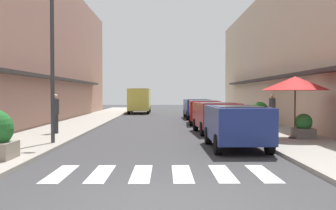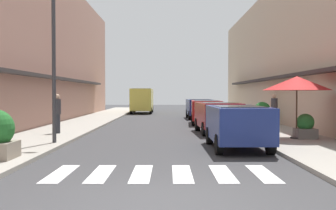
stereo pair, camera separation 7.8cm
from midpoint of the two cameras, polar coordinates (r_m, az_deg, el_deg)
The scene contains 17 objects.
ground_plane at distance 23.81m, azimuth -0.50°, elevation -2.95°, with size 91.73×91.73×0.00m, color #38383A.
sidewalk_left at distance 24.37m, azimuth -12.60°, elevation -2.75°, with size 3.12×58.37×0.12m, color #9E998E.
sidewalk_right at distance 24.32m, azimuth 11.62°, elevation -2.75°, with size 3.12×58.37×0.12m, color #9E998E.
building_row_left at distance 26.65m, azimuth -20.78°, elevation 7.76°, with size 5.50×39.53×9.61m.
building_row_right at distance 26.53m, azimuth 19.84°, elevation 6.79°, with size 5.50×39.53×8.67m.
crosswalk at distance 9.77m, azimuth -0.88°, elevation -9.48°, with size 5.20×2.20×0.01m.
parked_car_near at distance 14.11m, azimuth 9.50°, elevation -2.34°, with size 1.84×4.03×1.47m.
parked_car_mid at distance 19.62m, azimuth 6.74°, elevation -1.24°, with size 1.97×4.01×1.47m.
parked_car_far at distance 25.49m, azimuth 5.13°, elevation -0.59°, with size 1.97×4.38×1.47m.
parked_car_distant at distance 31.05m, azimuth 4.16°, elevation -0.20°, with size 1.89×4.09×1.47m.
delivery_van at distance 39.59m, azimuth -3.80°, elevation 0.88°, with size 2.03×5.41×2.37m.
street_lamp at distance 15.38m, azimuth -15.03°, elevation 8.36°, with size 1.19×0.28×5.95m.
cafe_umbrella at distance 16.89m, azimuth 17.29°, elevation 2.86°, with size 2.64×2.64×2.45m.
planter_midblock at distance 17.08m, azimuth 18.36°, elevation -2.90°, with size 0.77×0.77×0.98m.
planter_far at distance 24.79m, azimuth 12.76°, elevation -1.08°, with size 0.97×0.97×1.28m.
pedestrian_walking_near at distance 18.92m, azimuth -15.24°, elevation -1.01°, with size 0.34×0.34×1.75m.
pedestrian_walking_far at distance 22.43m, azimuth 14.35°, elevation -0.61°, with size 0.34×0.34×1.75m.
Camera 2 is at (0.14, -7.05, 1.88)m, focal length 44.01 mm.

